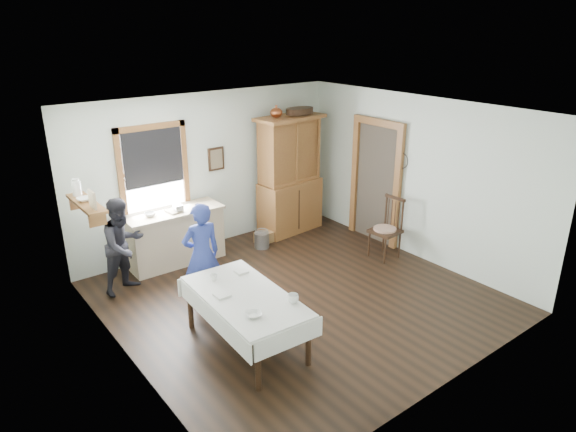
{
  "coord_description": "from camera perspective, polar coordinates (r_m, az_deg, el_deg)",
  "views": [
    {
      "loc": [
        -4.15,
        -5.12,
        3.79
      ],
      "look_at": [
        0.05,
        0.3,
        1.17
      ],
      "focal_mm": 32.0,
      "sensor_mm": 36.0,
      "label": 1
    }
  ],
  "objects": [
    {
      "name": "table_bowl",
      "position": [
        5.81,
        -3.87,
        -10.85
      ],
      "size": [
        0.26,
        0.26,
        0.05
      ],
      "primitive_type": "imported",
      "rotation": [
        0.0,
        0.0,
        -0.36
      ],
      "color": "white",
      "rests_on": "dining_table"
    },
    {
      "name": "framed_picture",
      "position": [
        9.0,
        -7.96,
        6.3
      ],
      "size": [
        0.3,
        0.04,
        0.4
      ],
      "primitive_type": "cube",
      "color": "#301C11",
      "rests_on": "room"
    },
    {
      "name": "counter_book",
      "position": [
        8.38,
        -13.18,
        0.36
      ],
      "size": [
        0.19,
        0.24,
        0.02
      ],
      "primitive_type": "imported",
      "rotation": [
        0.0,
        0.0,
        0.1
      ],
      "color": "brown",
      "rests_on": "work_counter"
    },
    {
      "name": "rug_beater",
      "position": [
        8.79,
        12.59,
        6.79
      ],
      "size": [
        0.01,
        0.27,
        0.27
      ],
      "primitive_type": "torus",
      "rotation": [
        0.0,
        1.57,
        0.0
      ],
      "color": "black",
      "rests_on": "room"
    },
    {
      "name": "counter_bowl",
      "position": [
        8.33,
        -15.08,
        0.18
      ],
      "size": [
        0.24,
        0.24,
        0.06
      ],
      "primitive_type": "imported",
      "rotation": [
        0.0,
        0.0,
        -0.38
      ],
      "color": "white",
      "rests_on": "work_counter"
    },
    {
      "name": "shelf_bowl",
      "position": [
        7.25,
        -21.68,
        1.76
      ],
      "size": [
        0.22,
        0.22,
        0.05
      ],
      "primitive_type": "imported",
      "color": "white",
      "rests_on": "wall_shelf"
    },
    {
      "name": "table_cup_b",
      "position": [
        6.6,
        -8.25,
        -6.74
      ],
      "size": [
        0.12,
        0.12,
        0.09
      ],
      "primitive_type": "imported",
      "rotation": [
        0.0,
        0.0,
        -0.37
      ],
      "color": "white",
      "rests_on": "dining_table"
    },
    {
      "name": "figure_dark",
      "position": [
        7.88,
        -17.77,
        -3.48
      ],
      "size": [
        0.78,
        0.69,
        1.34
      ],
      "primitive_type": "imported",
      "rotation": [
        0.0,
        0.0,
        0.34
      ],
      "color": "black",
      "rests_on": "room"
    },
    {
      "name": "woman_blue",
      "position": [
        7.25,
        -9.54,
        -4.65
      ],
      "size": [
        0.54,
        0.38,
        1.4
      ],
      "primitive_type": "imported",
      "rotation": [
        0.0,
        0.0,
        3.05
      ],
      "color": "navy",
      "rests_on": "room"
    },
    {
      "name": "wicker_basket",
      "position": [
        9.36,
        -2.63,
        -2.36
      ],
      "size": [
        0.35,
        0.26,
        0.19
      ],
      "primitive_type": "cube",
      "rotation": [
        0.0,
        0.0,
        0.08
      ],
      "color": "#9A7345",
      "rests_on": "room"
    },
    {
      "name": "dining_table",
      "position": [
        6.43,
        -4.71,
        -11.48
      ],
      "size": [
        1.02,
        1.82,
        0.71
      ],
      "primitive_type": "cube",
      "rotation": [
        0.0,
        0.0,
        -0.05
      ],
      "color": "silver",
      "rests_on": "room"
    },
    {
      "name": "china_hutch",
      "position": [
        9.56,
        0.22,
        4.57
      ],
      "size": [
        1.34,
        0.72,
        2.2
      ],
      "primitive_type": "cube",
      "rotation": [
        0.0,
        0.0,
        0.08
      ],
      "color": "#94592D",
      "rests_on": "room"
    },
    {
      "name": "spindle_chair",
      "position": [
        8.75,
        10.77,
        -1.34
      ],
      "size": [
        0.53,
        0.53,
        1.06
      ],
      "primitive_type": "cube",
      "rotation": [
        0.0,
        0.0,
        0.09
      ],
      "color": "#301C11",
      "rests_on": "room"
    },
    {
      "name": "wall_shelf",
      "position": [
        7.24,
        -21.63,
        1.56
      ],
      "size": [
        0.24,
        1.0,
        0.44
      ],
      "color": "#94592D",
      "rests_on": "room"
    },
    {
      "name": "room",
      "position": [
        7.03,
        1.2,
        0.59
      ],
      "size": [
        5.01,
        5.01,
        2.7
      ],
      "color": "black",
      "rests_on": "ground"
    },
    {
      "name": "table_cup_a",
      "position": [
        6.04,
        0.56,
        -9.16
      ],
      "size": [
        0.14,
        0.14,
        0.11
      ],
      "primitive_type": "imported",
      "rotation": [
        0.0,
        0.0,
        0.08
      ],
      "color": "white",
      "rests_on": "dining_table"
    },
    {
      "name": "work_counter",
      "position": [
        8.65,
        -12.42,
        -2.27
      ],
      "size": [
        1.61,
        0.63,
        0.91
      ],
      "primitive_type": "cube",
      "rotation": [
        0.0,
        0.0,
        -0.01
      ],
      "color": "tan",
      "rests_on": "room"
    },
    {
      "name": "doorway",
      "position": [
        9.28,
        9.76,
        4.17
      ],
      "size": [
        0.09,
        1.14,
        2.22
      ],
      "color": "#433A2F",
      "rests_on": "room"
    },
    {
      "name": "window",
      "position": [
        8.49,
        -14.73,
        5.39
      ],
      "size": [
        1.18,
        0.07,
        1.48
      ],
      "color": "white",
      "rests_on": "room"
    },
    {
      "name": "pail",
      "position": [
        9.13,
        -2.92,
        -2.68
      ],
      "size": [
        0.29,
        0.29,
        0.28
      ],
      "primitive_type": "cube",
      "rotation": [
        0.0,
        0.0,
        -0.12
      ],
      "color": "gray",
      "rests_on": "room"
    }
  ]
}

